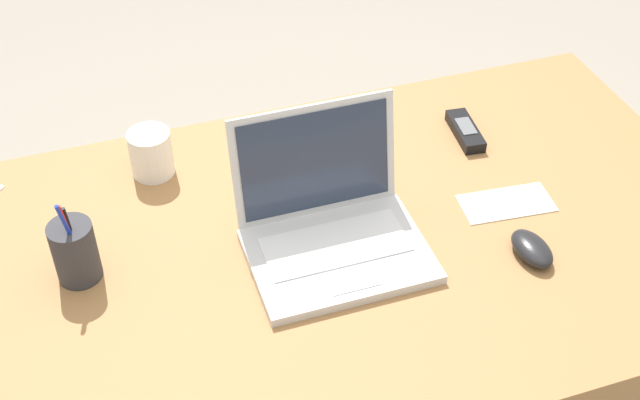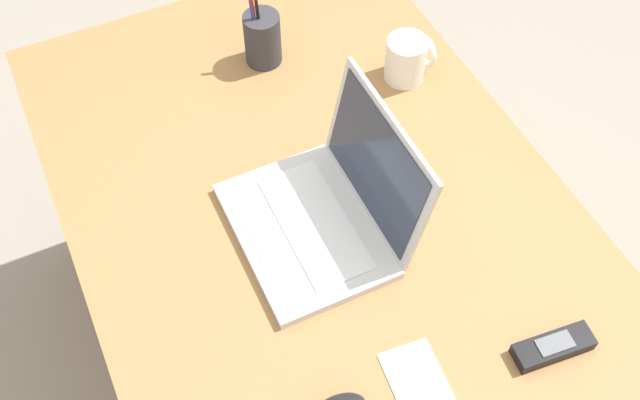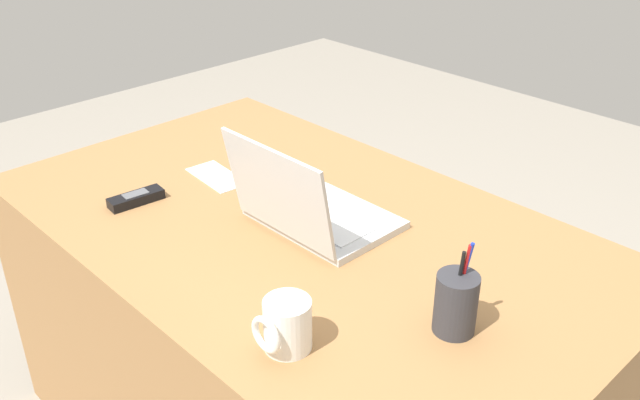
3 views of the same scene
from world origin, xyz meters
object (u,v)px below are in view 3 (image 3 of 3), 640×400
at_px(laptop, 310,210).
at_px(pen_holder, 456,303).
at_px(coffee_mug_white, 286,325).
at_px(computer_mouse, 265,158).
at_px(cordless_phone, 136,198).

xyz_separation_m(laptop, pen_holder, (-0.44, 0.06, 0.01)).
xyz_separation_m(coffee_mug_white, pen_holder, (-0.17, -0.25, 0.01)).
relative_size(computer_mouse, coffee_mug_white, 1.05).
relative_size(coffee_mug_white, cordless_phone, 0.71).
height_order(laptop, cordless_phone, laptop).
height_order(computer_mouse, cordless_phone, computer_mouse).
bearing_deg(laptop, pen_holder, 171.93).
distance_m(laptop, coffee_mug_white, 0.41).
bearing_deg(pen_holder, coffee_mug_white, 55.31).
xyz_separation_m(computer_mouse, cordless_phone, (0.05, 0.36, -0.00)).
distance_m(laptop, cordless_phone, 0.44).
bearing_deg(computer_mouse, coffee_mug_white, 139.11).
bearing_deg(coffee_mug_white, computer_mouse, -37.15).
xyz_separation_m(computer_mouse, pen_holder, (-0.77, 0.21, 0.04)).
xyz_separation_m(computer_mouse, coffee_mug_white, (-0.60, 0.45, 0.03)).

